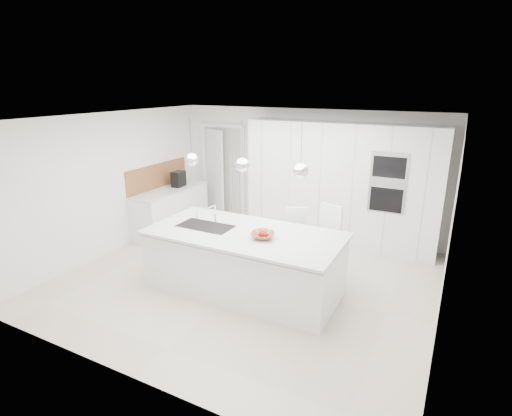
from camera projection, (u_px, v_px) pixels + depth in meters
The scene contains 28 objects.
floor at pixel (247, 279), 6.32m from camera, with size 5.50×5.50×0.00m, color beige.
wall_back at pixel (306, 172), 8.06m from camera, with size 5.50×5.50×0.00m, color white.
wall_left at pixel (112, 183), 7.15m from camera, with size 5.00×5.00×0.00m, color white.
ceiling at pixel (246, 118), 5.57m from camera, with size 5.50×5.50×0.00m, color white.
tall_cabinets at pixel (340, 184), 7.49m from camera, with size 3.60×0.60×2.30m, color white.
oven_stack at pixel (388, 183), 6.77m from camera, with size 0.62×0.04×1.05m, color #A5A5A8, non-canonical shape.
doorway_frame at pixel (223, 174), 8.96m from camera, with size 1.11×0.08×2.13m, color white, non-canonical shape.
hallway_door at pixel (213, 174), 9.03m from camera, with size 0.82×0.04×2.00m, color white.
radiator at pixel (236, 183), 8.86m from camera, with size 0.32×0.04×1.40m, color white, non-canonical shape.
left_base_cabinets at pixel (171, 211), 8.28m from camera, with size 0.60×1.80×0.86m, color white.
left_worktop at pixel (170, 190), 8.15m from camera, with size 0.62×1.82×0.04m, color silver.
oak_backsplash at pixel (158, 176), 8.19m from camera, with size 0.02×1.80×0.50m, color #945B31.
island_base at pixel (243, 263), 5.89m from camera, with size 2.80×1.20×0.86m, color white.
island_worktop at pixel (245, 233), 5.80m from camera, with size 2.84×1.40×0.04m, color silver.
island_sink at pixel (206, 231), 6.06m from camera, with size 0.84×0.44×0.18m, color #3F3F42, non-canonical shape.
island_tap at pixel (215, 214), 6.14m from camera, with size 0.02×0.02×0.30m, color white.
pendant_left at pixel (192, 160), 5.82m from camera, with size 0.20×0.20×0.20m, color white.
pendant_mid at pixel (242, 165), 5.45m from camera, with size 0.20×0.20×0.20m, color white.
pendant_right at pixel (301, 171), 5.08m from camera, with size 0.20×0.20×0.20m, color white.
fruit_bowl at pixel (263, 236), 5.55m from camera, with size 0.33×0.33×0.08m, color #945B31.
espresso_machine at pixel (178, 179), 8.32m from camera, with size 0.19×0.30×0.32m, color black.
bar_stool_left at pixel (292, 242), 6.37m from camera, with size 0.36×0.50×1.08m, color white, non-canonical shape.
bar_stool_right at pixel (327, 246), 6.08m from camera, with size 0.40×0.55×1.20m, color white, non-canonical shape.
apple_a at pixel (263, 234), 5.52m from camera, with size 0.07×0.07×0.07m, color #A30914.
apple_b at pixel (266, 234), 5.52m from camera, with size 0.08×0.08×0.08m, color #A30914.
apple_c at pixel (261, 234), 5.52m from camera, with size 0.08×0.08×0.08m, color #A30914.
apple_extra_3 at pixel (263, 233), 5.58m from camera, with size 0.07×0.07×0.07m, color #A30914.
banana_bunch at pixel (263, 231), 5.51m from camera, with size 0.21×0.21×0.03m, color yellow.
Camera 1 is at (2.74, -4.99, 2.97)m, focal length 28.00 mm.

